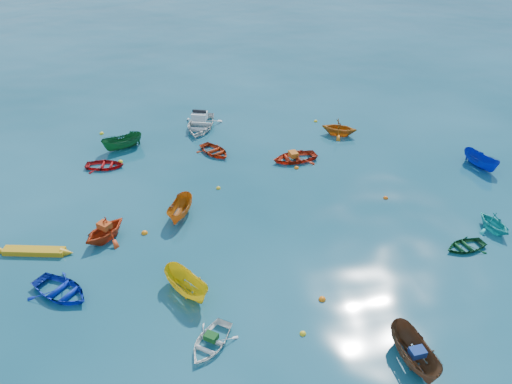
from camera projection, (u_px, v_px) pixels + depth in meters
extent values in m
plane|color=#0A3A4B|center=(272.00, 244.00, 28.62)|extent=(160.00, 160.00, 0.00)
imported|color=#0D26AA|center=(62.00, 294.00, 25.16)|extent=(4.10, 4.00, 0.69)
imported|color=white|center=(210.00, 345.00, 22.44)|extent=(3.18, 3.34, 0.56)
imported|color=brown|center=(413.00, 362.00, 21.64)|extent=(1.51, 3.46, 1.31)
imported|color=red|center=(106.00, 239.00, 28.99)|extent=(3.74, 3.77, 1.50)
imported|color=yellow|center=(188.00, 293.00, 25.23)|extent=(2.73, 3.42, 1.26)
imported|color=#10441F|center=(465.00, 248.00, 28.27)|extent=(2.67, 2.10, 0.50)
imported|color=#1AA6A3|center=(492.00, 230.00, 29.74)|extent=(2.35, 2.62, 1.23)
imported|color=#AB0E10|center=(105.00, 167.00, 36.12)|extent=(3.03, 2.39, 0.57)
imported|color=#C16112|center=(181.00, 216.00, 30.93)|extent=(2.20, 3.23, 1.17)
imported|color=red|center=(294.00, 160.00, 37.04)|extent=(3.66, 2.84, 0.70)
imported|color=#0D22A7|center=(479.00, 167.00, 36.18)|extent=(1.89, 3.23, 1.18)
imported|color=#B2300E|center=(215.00, 153.00, 37.96)|extent=(3.28, 3.57, 0.61)
imported|color=#BF6312|center=(339.00, 135.00, 40.66)|extent=(3.63, 3.48, 1.48)
imported|color=#135327|center=(123.00, 149.00, 38.59)|extent=(3.43, 2.34, 1.24)
imported|color=silver|center=(200.00, 128.00, 41.77)|extent=(4.51, 5.30, 1.53)
cube|color=#134E1A|center=(211.00, 337.00, 22.29)|extent=(0.72, 0.70, 0.28)
cube|color=navy|center=(418.00, 352.00, 21.08)|extent=(0.68, 0.54, 0.31)
cube|color=#CB4314|center=(104.00, 225.00, 28.53)|extent=(0.93, 0.92, 0.36)
cube|color=orange|center=(293.00, 154.00, 36.73)|extent=(0.65, 0.80, 0.36)
sphere|color=yellow|center=(303.00, 334.00, 22.96)|extent=(0.30, 0.30, 0.30)
sphere|color=orange|center=(322.00, 300.00, 24.83)|extent=(0.37, 0.37, 0.37)
sphere|color=yellow|center=(120.00, 162.00, 36.76)|extent=(0.38, 0.38, 0.38)
sphere|color=orange|center=(145.00, 233.00, 29.43)|extent=(0.39, 0.39, 0.39)
sphere|color=yellow|center=(218.00, 188.00, 33.67)|extent=(0.31, 0.31, 0.31)
sphere|color=#F65E0D|center=(386.00, 198.00, 32.64)|extent=(0.32, 0.32, 0.32)
sphere|color=yellow|center=(102.00, 134.00, 40.82)|extent=(0.35, 0.35, 0.35)
sphere|color=orange|center=(296.00, 168.00, 36.01)|extent=(0.34, 0.34, 0.34)
sphere|color=yellow|center=(316.00, 122.00, 42.86)|extent=(0.31, 0.31, 0.31)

